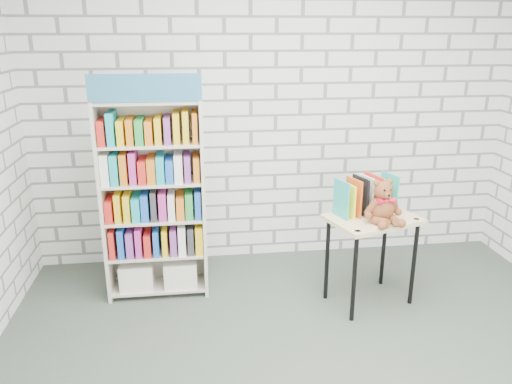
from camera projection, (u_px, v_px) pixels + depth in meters
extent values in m
plane|color=#3C463B|center=(325.00, 384.00, 3.19)|extent=(4.50, 4.50, 0.00)
cube|color=silver|center=(276.00, 115.00, 4.64)|extent=(4.50, 0.02, 2.80)
cube|color=beige|center=(104.00, 203.00, 4.02)|extent=(0.03, 0.32, 1.65)
cube|color=beige|center=(203.00, 199.00, 4.12)|extent=(0.03, 0.32, 1.65)
cube|color=beige|center=(155.00, 195.00, 4.21)|extent=(0.83, 0.02, 1.65)
cube|color=teal|center=(145.00, 88.00, 3.64)|extent=(0.83, 0.02, 0.20)
cube|color=beige|center=(160.00, 285.00, 4.31)|extent=(0.77, 0.30, 0.02)
cube|color=beige|center=(158.00, 252.00, 4.21)|extent=(0.77, 0.30, 0.02)
cube|color=beige|center=(155.00, 218.00, 4.11)|extent=(0.77, 0.30, 0.02)
cube|color=beige|center=(153.00, 182.00, 4.02)|extent=(0.77, 0.30, 0.02)
cube|color=beige|center=(150.00, 144.00, 3.92)|extent=(0.77, 0.30, 0.02)
cube|color=beige|center=(148.00, 101.00, 3.82)|extent=(0.77, 0.30, 0.02)
cube|color=silver|center=(137.00, 274.00, 4.25)|extent=(0.28, 0.26, 0.22)
cube|color=silver|center=(181.00, 271.00, 4.29)|extent=(0.28, 0.26, 0.22)
cube|color=red|center=(157.00, 240.00, 4.16)|extent=(0.77, 0.26, 0.22)
cube|color=yellow|center=(154.00, 204.00, 4.07)|extent=(0.77, 0.26, 0.22)
cube|color=blue|center=(152.00, 167.00, 3.97)|extent=(0.77, 0.26, 0.22)
cube|color=green|center=(149.00, 129.00, 3.87)|extent=(0.77, 0.26, 0.22)
cube|color=#DBC183|center=(373.00, 219.00, 3.95)|extent=(0.81, 0.67, 0.03)
cylinder|color=black|center=(354.00, 279.00, 3.79)|extent=(0.03, 0.03, 0.71)
cylinder|color=black|center=(327.00, 259.00, 4.11)|extent=(0.03, 0.03, 0.71)
cylinder|color=black|center=(414.00, 264.00, 4.03)|extent=(0.03, 0.03, 0.71)
cylinder|color=black|center=(384.00, 247.00, 4.35)|extent=(0.03, 0.03, 0.71)
cylinder|color=black|center=(358.00, 231.00, 3.68)|extent=(0.05, 0.05, 0.01)
cylinder|color=black|center=(416.00, 219.00, 3.91)|extent=(0.05, 0.05, 0.01)
cube|color=teal|center=(342.00, 200.00, 3.90)|extent=(0.08, 0.21, 0.29)
cube|color=#FFF628|center=(348.00, 199.00, 3.93)|extent=(0.08, 0.21, 0.29)
cube|color=#CE5216|center=(354.00, 198.00, 3.95)|extent=(0.08, 0.21, 0.29)
cube|color=black|center=(360.00, 197.00, 3.97)|extent=(0.08, 0.21, 0.29)
cube|color=white|center=(366.00, 196.00, 4.00)|extent=(0.08, 0.21, 0.29)
cube|color=red|center=(372.00, 195.00, 4.02)|extent=(0.08, 0.21, 0.29)
cube|color=teal|center=(378.00, 194.00, 4.05)|extent=(0.08, 0.21, 0.29)
cube|color=#B2C642|center=(383.00, 193.00, 4.07)|extent=(0.08, 0.21, 0.29)
cube|color=teal|center=(389.00, 192.00, 4.09)|extent=(0.08, 0.21, 0.29)
ellipsoid|color=#622D1A|center=(382.00, 209.00, 3.84)|extent=(0.20, 0.17, 0.20)
sphere|color=#622D1A|center=(383.00, 190.00, 3.79)|extent=(0.14, 0.14, 0.14)
sphere|color=#622D1A|center=(377.00, 183.00, 3.77)|extent=(0.05, 0.05, 0.05)
sphere|color=#622D1A|center=(389.00, 182.00, 3.80)|extent=(0.05, 0.05, 0.05)
sphere|color=#622D1A|center=(387.00, 195.00, 3.75)|extent=(0.06, 0.06, 0.06)
sphere|color=black|center=(385.00, 190.00, 3.73)|extent=(0.02, 0.02, 0.02)
sphere|color=black|center=(390.00, 190.00, 3.74)|extent=(0.02, 0.02, 0.02)
sphere|color=black|center=(389.00, 195.00, 3.72)|extent=(0.02, 0.02, 0.02)
cylinder|color=#622D1A|center=(371.00, 207.00, 3.79)|extent=(0.10, 0.08, 0.14)
cylinder|color=#622D1A|center=(395.00, 205.00, 3.84)|extent=(0.10, 0.09, 0.14)
sphere|color=#622D1A|center=(368.00, 215.00, 3.79)|extent=(0.06, 0.06, 0.06)
sphere|color=#622D1A|center=(398.00, 212.00, 3.85)|extent=(0.06, 0.06, 0.06)
cylinder|color=#622D1A|center=(381.00, 221.00, 3.76)|extent=(0.12, 0.16, 0.08)
cylinder|color=#622D1A|center=(394.00, 220.00, 3.79)|extent=(0.09, 0.16, 0.08)
sphere|color=#622D1A|center=(382.00, 226.00, 3.69)|extent=(0.07, 0.07, 0.07)
sphere|color=#622D1A|center=(402.00, 223.00, 3.73)|extent=(0.07, 0.07, 0.07)
cone|color=red|center=(382.00, 201.00, 3.75)|extent=(0.06, 0.06, 0.05)
cone|color=red|center=(390.00, 200.00, 3.77)|extent=(0.06, 0.06, 0.05)
sphere|color=red|center=(386.00, 201.00, 3.76)|extent=(0.03, 0.03, 0.03)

